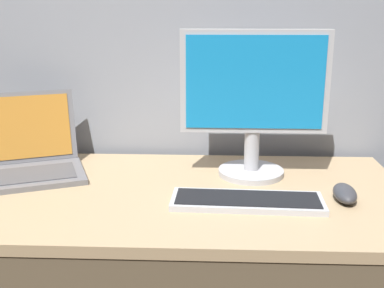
{
  "coord_description": "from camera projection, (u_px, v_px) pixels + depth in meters",
  "views": [
    {
      "loc": [
        0.17,
        -1.28,
        1.26
      ],
      "look_at": [
        0.12,
        0.0,
        0.89
      ],
      "focal_mm": 44.63,
      "sensor_mm": 36.0,
      "label": 1
    }
  ],
  "objects": [
    {
      "name": "desk",
      "position": [
        152.0,
        254.0,
        1.42
      ],
      "size": [
        1.48,
        0.68,
        0.75
      ],
      "color": "tan",
      "rests_on": "ground"
    },
    {
      "name": "laptop_space_gray",
      "position": [
        24.0,
        161.0,
        1.49
      ],
      "size": [
        0.43,
        0.4,
        0.24
      ],
      "color": "slate",
      "rests_on": "desk"
    },
    {
      "name": "external_monitor",
      "position": [
        254.0,
        100.0,
        1.43
      ],
      "size": [
        0.44,
        0.2,
        0.45
      ],
      "color": "#B7B7BC",
      "rests_on": "desk"
    },
    {
      "name": "wired_keyboard",
      "position": [
        247.0,
        201.0,
        1.28
      ],
      "size": [
        0.41,
        0.15,
        0.02
      ],
      "color": "#BCBCC1",
      "rests_on": "desk"
    },
    {
      "name": "computer_mouse",
      "position": [
        345.0,
        193.0,
        1.3
      ],
      "size": [
        0.07,
        0.13,
        0.04
      ],
      "primitive_type": "ellipsoid",
      "rotation": [
        0.0,
        0.0,
        -0.06
      ],
      "color": "#38383D",
      "rests_on": "desk"
    }
  ]
}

